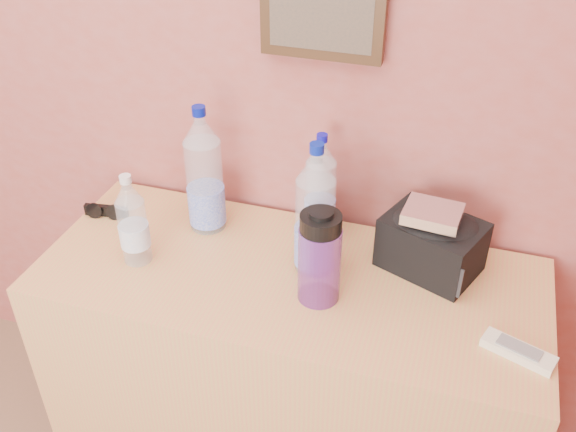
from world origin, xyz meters
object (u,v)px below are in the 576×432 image
object	(u,v)px
pet_large_b	(204,176)
sunglasses	(106,211)
foil_packet	(433,214)
pet_large_c	(320,190)
pet_small	(133,224)
ac_remote	(518,352)
nalgene_bottle	(320,256)
toiletry_bag	(432,242)
pet_large_d	(315,216)
dresser	(288,381)

from	to	relation	value
pet_large_b	sunglasses	distance (m)	0.33
foil_packet	sunglasses	bearing A→B (deg)	-178.06
pet_large_b	foil_packet	size ratio (longest dim) A/B	2.69
pet_large_c	sunglasses	distance (m)	0.62
pet_large_b	pet_small	size ratio (longest dim) A/B	1.43
pet_large_b	ac_remote	xyz separation A→B (m)	(0.84, -0.25, -0.15)
pet_large_b	nalgene_bottle	xyz separation A→B (m)	(0.37, -0.19, -0.04)
nalgene_bottle	ac_remote	bearing A→B (deg)	-6.55
sunglasses	foil_packet	bearing A→B (deg)	-7.39
pet_large_b	pet_large_c	bearing A→B (deg)	12.66
nalgene_bottle	ac_remote	world-z (taller)	nalgene_bottle
pet_small	sunglasses	size ratio (longest dim) A/B	2.01
nalgene_bottle	toiletry_bag	xyz separation A→B (m)	(0.24, 0.19, -0.04)
pet_small	foil_packet	size ratio (longest dim) A/B	1.88
pet_small	ac_remote	size ratio (longest dim) A/B	1.61
pet_large_d	foil_packet	xyz separation A→B (m)	(0.27, 0.07, 0.02)
ac_remote	foil_packet	bearing A→B (deg)	154.79
dresser	foil_packet	bearing A→B (deg)	20.64
ac_remote	pet_large_c	bearing A→B (deg)	169.23
sunglasses	pet_small	bearing A→B (deg)	-48.91
pet_large_b	foil_packet	distance (m)	0.60
pet_large_b	pet_small	bearing A→B (deg)	-120.05
pet_large_b	toiletry_bag	distance (m)	0.62
pet_large_d	ac_remote	xyz separation A→B (m)	(0.51, -0.16, -0.15)
sunglasses	toiletry_bag	world-z (taller)	toiletry_bag
pet_large_d	nalgene_bottle	xyz separation A→B (m)	(0.04, -0.11, -0.04)
pet_large_c	toiletry_bag	bearing A→B (deg)	-12.15
dresser	sunglasses	distance (m)	0.72
pet_large_b	toiletry_bag	xyz separation A→B (m)	(0.61, 0.00, -0.08)
pet_large_b	pet_small	xyz separation A→B (m)	(-0.11, -0.20, -0.05)
dresser	nalgene_bottle	xyz separation A→B (m)	(0.09, -0.06, 0.52)
pet_large_c	foil_packet	distance (m)	0.31
toiletry_bag	pet_large_d	bearing A→B (deg)	-140.83
pet_large_d	nalgene_bottle	bearing A→B (deg)	-68.41
pet_large_c	pet_large_d	xyz separation A→B (m)	(0.03, -0.15, 0.03)
dresser	pet_large_d	distance (m)	0.56
pet_large_b	toiletry_bag	bearing A→B (deg)	0.14
toiletry_bag	pet_small	bearing A→B (deg)	-143.04
sunglasses	ac_remote	distance (m)	1.15
ac_remote	toiletry_bag	bearing A→B (deg)	151.99
nalgene_bottle	foil_packet	size ratio (longest dim) A/B	1.84
nalgene_bottle	ac_remote	xyz separation A→B (m)	(0.46, -0.05, -0.11)
nalgene_bottle	dresser	bearing A→B (deg)	148.80
toiletry_bag	foil_packet	bearing A→B (deg)	-96.64
pet_large_d	toiletry_bag	distance (m)	0.30
nalgene_bottle	foil_packet	world-z (taller)	nalgene_bottle
sunglasses	ac_remote	xyz separation A→B (m)	(1.13, -0.20, -0.01)
dresser	pet_large_d	bearing A→B (deg)	43.42
pet_large_d	ac_remote	distance (m)	0.55
pet_large_c	sunglasses	size ratio (longest dim) A/B	2.37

